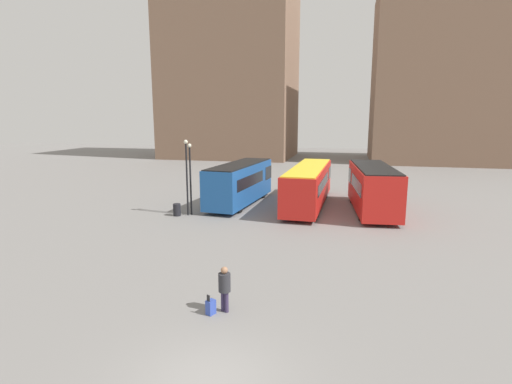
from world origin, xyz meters
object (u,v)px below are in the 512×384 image
(traveler, at_px, (225,285))
(lamp_post_0, at_px, (187,171))
(bus_0, at_px, (240,182))
(bus_2, at_px, (373,187))
(bus_1, at_px, (309,184))
(trash_bin, at_px, (177,210))
(lamp_post_1, at_px, (190,173))
(suitcase, at_px, (211,307))

(traveler, xyz_separation_m, lamp_post_0, (-6.79, 12.83, 2.13))
(bus_0, relative_size, bus_2, 1.00)
(bus_1, bearing_deg, lamp_post_0, 124.59)
(trash_bin, bearing_deg, bus_1, 32.69)
(bus_2, xyz_separation_m, lamp_post_1, (-12.40, -3.91, 1.19))
(bus_2, bearing_deg, suitcase, 154.49)
(suitcase, bearing_deg, trash_bin, 53.58)
(suitcase, xyz_separation_m, lamp_post_0, (-6.37, 13.13, 2.85))
(bus_0, height_order, bus_2, bus_2)
(suitcase, height_order, trash_bin, trash_bin)
(bus_1, relative_size, suitcase, 15.82)
(traveler, xyz_separation_m, lamp_post_1, (-6.63, 13.05, 1.99))
(bus_2, distance_m, lamp_post_0, 13.29)
(bus_0, bearing_deg, bus_1, -78.01)
(bus_1, distance_m, lamp_post_0, 9.49)
(bus_1, distance_m, trash_bin, 10.20)
(suitcase, distance_m, lamp_post_1, 14.98)
(suitcase, bearing_deg, lamp_post_1, 49.66)
(bus_0, xyz_separation_m, lamp_post_0, (-2.55, -4.50, 1.39))
(bus_1, xyz_separation_m, bus_2, (4.71, -0.98, 0.12))
(bus_0, bearing_deg, trash_bin, 151.71)
(lamp_post_1, bearing_deg, traveler, -63.09)
(traveler, height_order, lamp_post_0, lamp_post_0)
(bus_1, relative_size, lamp_post_1, 2.37)
(bus_2, bearing_deg, lamp_post_0, 102.44)
(traveler, bearing_deg, trash_bin, 55.60)
(lamp_post_1, bearing_deg, bus_0, 60.83)
(bus_0, bearing_deg, bus_2, -86.77)
(traveler, bearing_deg, lamp_post_0, 52.62)
(suitcase, relative_size, lamp_post_1, 0.15)
(bus_0, distance_m, trash_bin, 5.96)
(bus_1, distance_m, suitcase, 18.37)
(bus_1, relative_size, trash_bin, 13.89)
(bus_1, height_order, suitcase, bus_1)
(lamp_post_0, bearing_deg, traveler, -62.12)
(trash_bin, bearing_deg, suitcase, -61.16)
(bus_0, bearing_deg, lamp_post_0, 155.78)
(bus_2, bearing_deg, bus_0, 82.15)
(bus_2, relative_size, lamp_post_1, 1.87)
(bus_0, height_order, lamp_post_1, lamp_post_1)
(bus_2, height_order, traveler, bus_2)
(traveler, relative_size, trash_bin, 1.95)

